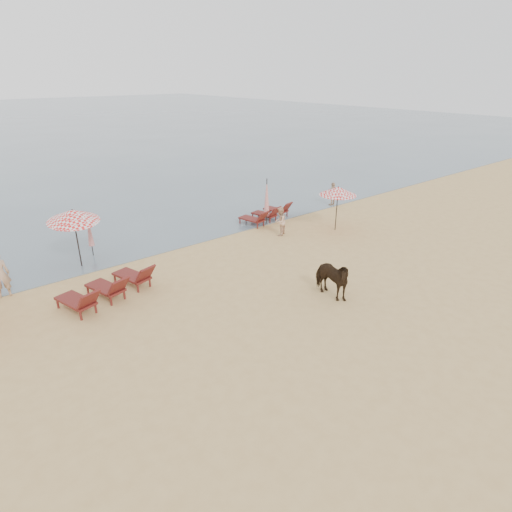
{
  "coord_description": "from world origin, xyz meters",
  "views": [
    {
      "loc": [
        -9.86,
        -7.17,
        7.87
      ],
      "look_at": [
        0.0,
        5.0,
        1.1
      ],
      "focal_mm": 30.0,
      "sensor_mm": 36.0,
      "label": 1
    }
  ],
  "objects_px": {
    "umbrella_closed_right": "(267,196)",
    "cow": "(331,278)",
    "umbrella_open_right": "(338,191)",
    "beachgoer_right_b": "(333,194)",
    "umbrella_open_left_b": "(73,215)",
    "lounger_cluster_left": "(109,287)",
    "beachgoer_right_a": "(280,221)",
    "lounger_cluster_right": "(267,214)",
    "umbrella_closed_left": "(89,229)",
    "beachgoer_left": "(0,274)"
  },
  "relations": [
    {
      "from": "umbrella_open_left_b",
      "to": "umbrella_closed_right",
      "type": "distance_m",
      "value": 10.05
    },
    {
      "from": "lounger_cluster_left",
      "to": "umbrella_closed_left",
      "type": "height_order",
      "value": "umbrella_closed_left"
    },
    {
      "from": "umbrella_closed_left",
      "to": "beachgoer_right_b",
      "type": "distance_m",
      "value": 14.87
    },
    {
      "from": "umbrella_open_left_b",
      "to": "cow",
      "type": "relative_size",
      "value": 1.47
    },
    {
      "from": "cow",
      "to": "beachgoer_right_a",
      "type": "xyz_separation_m",
      "value": [
        3.01,
        6.18,
        -0.03
      ]
    },
    {
      "from": "umbrella_closed_right",
      "to": "beachgoer_right_a",
      "type": "distance_m",
      "value": 2.06
    },
    {
      "from": "beachgoer_left",
      "to": "beachgoer_right_b",
      "type": "relative_size",
      "value": 1.24
    },
    {
      "from": "lounger_cluster_left",
      "to": "umbrella_open_right",
      "type": "bearing_deg",
      "value": -16.16
    },
    {
      "from": "lounger_cluster_right",
      "to": "beachgoer_right_b",
      "type": "distance_m",
      "value": 5.24
    },
    {
      "from": "umbrella_open_right",
      "to": "lounger_cluster_left",
      "type": "bearing_deg",
      "value": -176.93
    },
    {
      "from": "umbrella_open_left_b",
      "to": "cow",
      "type": "height_order",
      "value": "umbrella_open_left_b"
    },
    {
      "from": "umbrella_open_right",
      "to": "umbrella_closed_right",
      "type": "distance_m",
      "value": 3.86
    },
    {
      "from": "umbrella_open_right",
      "to": "beachgoer_left",
      "type": "distance_m",
      "value": 15.78
    },
    {
      "from": "umbrella_open_left_b",
      "to": "umbrella_open_right",
      "type": "xyz_separation_m",
      "value": [
        12.26,
        -3.85,
        -0.19
      ]
    },
    {
      "from": "umbrella_open_left_b",
      "to": "umbrella_open_right",
      "type": "bearing_deg",
      "value": -4.75
    },
    {
      "from": "umbrella_open_left_b",
      "to": "beachgoer_right_b",
      "type": "height_order",
      "value": "umbrella_open_left_b"
    },
    {
      "from": "beachgoer_left",
      "to": "beachgoer_right_a",
      "type": "xyz_separation_m",
      "value": [
        12.59,
        -1.64,
        -0.18
      ]
    },
    {
      "from": "beachgoer_left",
      "to": "umbrella_open_right",
      "type": "bearing_deg",
      "value": 178.11
    },
    {
      "from": "beachgoer_right_a",
      "to": "umbrella_closed_right",
      "type": "bearing_deg",
      "value": -138.84
    },
    {
      "from": "beachgoer_right_b",
      "to": "cow",
      "type": "bearing_deg",
      "value": 40.78
    },
    {
      "from": "umbrella_closed_left",
      "to": "cow",
      "type": "xyz_separation_m",
      "value": [
        5.57,
        -9.56,
        -0.55
      ]
    },
    {
      "from": "beachgoer_right_b",
      "to": "umbrella_closed_left",
      "type": "bearing_deg",
      "value": -6.18
    },
    {
      "from": "umbrella_open_left_b",
      "to": "umbrella_closed_left",
      "type": "bearing_deg",
      "value": 58.29
    },
    {
      "from": "lounger_cluster_right",
      "to": "umbrella_closed_right",
      "type": "xyz_separation_m",
      "value": [
        -0.38,
        -0.37,
        1.15
      ]
    },
    {
      "from": "umbrella_open_left_b",
      "to": "beachgoer_right_a",
      "type": "relative_size",
      "value": 1.81
    },
    {
      "from": "lounger_cluster_right",
      "to": "umbrella_closed_left",
      "type": "distance_m",
      "value": 9.68
    },
    {
      "from": "umbrella_closed_left",
      "to": "beachgoer_left",
      "type": "height_order",
      "value": "umbrella_closed_left"
    },
    {
      "from": "beachgoer_right_a",
      "to": "beachgoer_right_b",
      "type": "xyz_separation_m",
      "value": [
        6.2,
        1.9,
        -0.0
      ]
    },
    {
      "from": "umbrella_closed_right",
      "to": "umbrella_closed_left",
      "type": "bearing_deg",
      "value": 170.11
    },
    {
      "from": "lounger_cluster_right",
      "to": "cow",
      "type": "height_order",
      "value": "cow"
    },
    {
      "from": "umbrella_closed_left",
      "to": "beachgoer_right_a",
      "type": "xyz_separation_m",
      "value": [
        8.59,
        -3.38,
        -0.58
      ]
    },
    {
      "from": "lounger_cluster_right",
      "to": "umbrella_open_right",
      "type": "xyz_separation_m",
      "value": [
        1.89,
        -3.45,
        1.71
      ]
    },
    {
      "from": "beachgoer_left",
      "to": "beachgoer_right_a",
      "type": "bearing_deg",
      "value": -178.57
    },
    {
      "from": "lounger_cluster_left",
      "to": "umbrella_open_right",
      "type": "relative_size",
      "value": 1.51
    },
    {
      "from": "lounger_cluster_right",
      "to": "umbrella_closed_right",
      "type": "bearing_deg",
      "value": -147.22
    },
    {
      "from": "lounger_cluster_left",
      "to": "umbrella_closed_left",
      "type": "xyz_separation_m",
      "value": [
        0.95,
        4.48,
        0.84
      ]
    },
    {
      "from": "lounger_cluster_right",
      "to": "beachgoer_right_b",
      "type": "xyz_separation_m",
      "value": [
        5.23,
        -0.26,
        0.3
      ]
    },
    {
      "from": "lounger_cluster_left",
      "to": "umbrella_closed_right",
      "type": "height_order",
      "value": "umbrella_closed_right"
    },
    {
      "from": "umbrella_closed_right",
      "to": "cow",
      "type": "xyz_separation_m",
      "value": [
        -3.61,
        -7.96,
        -0.81
      ]
    },
    {
      "from": "lounger_cluster_left",
      "to": "beachgoer_left",
      "type": "xyz_separation_m",
      "value": [
        -3.05,
        2.74,
        0.44
      ]
    },
    {
      "from": "lounger_cluster_left",
      "to": "beachgoer_right_a",
      "type": "distance_m",
      "value": 9.6
    },
    {
      "from": "umbrella_open_right",
      "to": "beachgoer_right_a",
      "type": "relative_size",
      "value": 1.59
    },
    {
      "from": "umbrella_open_right",
      "to": "beachgoer_left",
      "type": "bearing_deg",
      "value": 173.22
    },
    {
      "from": "lounger_cluster_right",
      "to": "beachgoer_right_b",
      "type": "relative_size",
      "value": 2.14
    },
    {
      "from": "lounger_cluster_left",
      "to": "lounger_cluster_right",
      "type": "relative_size",
      "value": 1.13
    },
    {
      "from": "beachgoer_left",
      "to": "cow",
      "type": "bearing_deg",
      "value": 149.63
    },
    {
      "from": "lounger_cluster_left",
      "to": "lounger_cluster_right",
      "type": "bearing_deg",
      "value": 1.93
    },
    {
      "from": "umbrella_closed_left",
      "to": "umbrella_closed_right",
      "type": "relative_size",
      "value": 0.83
    },
    {
      "from": "beachgoer_right_a",
      "to": "beachgoer_right_b",
      "type": "distance_m",
      "value": 6.49
    },
    {
      "from": "lounger_cluster_left",
      "to": "umbrella_closed_right",
      "type": "distance_m",
      "value": 10.59
    }
  ]
}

